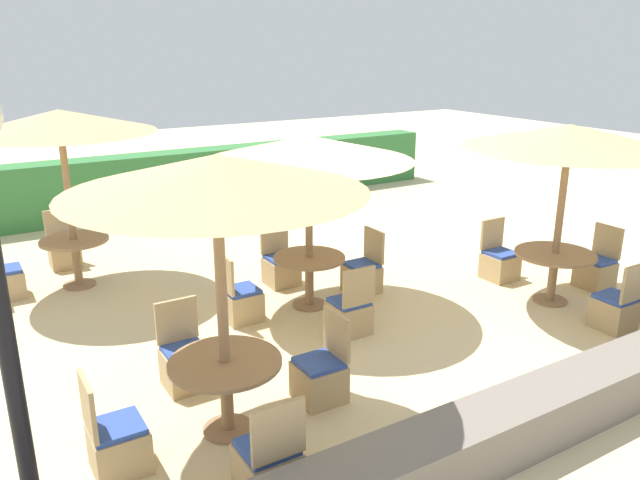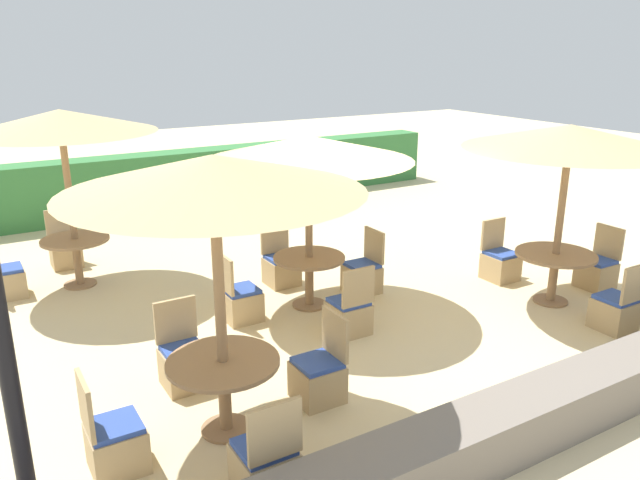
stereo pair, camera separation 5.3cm
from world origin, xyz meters
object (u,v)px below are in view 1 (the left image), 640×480
(patio_chair_front_left_south, at_px, (269,465))
(parasol_back_left, at_px, (59,122))
(patio_chair_front_right_east, at_px, (596,270))
(round_table_front_left, at_px, (226,376))
(patio_chair_back_left_west, at_px, (5,281))
(patio_chair_center_east, at_px, (363,275))
(patio_chair_front_left_north, at_px, (185,363))
(patio_chair_front_right_north, at_px, (499,263))
(patio_chair_front_right_south, at_px, (615,310))
(round_table_center, at_px, (309,268))
(round_table_front_right, at_px, (554,263))
(parasol_front_right, at_px, (569,137))
(parasol_front_left, at_px, (215,175))
(patio_chair_center_west, at_px, (241,302))
(patio_chair_front_left_west, at_px, (117,444))
(patio_chair_back_left_north, at_px, (64,251))
(patio_chair_center_south, at_px, (350,314))
(round_table_back_left, at_px, (75,250))
(patio_chair_center_north, at_px, (281,268))
(parasol_center, at_px, (309,149))
(patio_chair_front_left_east, at_px, (321,376))

(patio_chair_front_left_south, xyz_separation_m, parasol_back_left, (-0.40, 5.61, 2.21))
(patio_chair_front_right_east, xyz_separation_m, round_table_front_left, (-6.22, -0.54, 0.32))
(patio_chair_back_left_west, xyz_separation_m, patio_chair_center_east, (4.54, -2.48, 0.00))
(patio_chair_center_east, bearing_deg, patio_chair_front_left_north, 110.88)
(patio_chair_front_right_north, relative_size, patio_chair_front_left_south, 1.00)
(patio_chair_front_right_south, xyz_separation_m, parasol_back_left, (-5.61, 5.15, 2.21))
(round_table_front_left, distance_m, round_table_center, 3.05)
(round_table_front_right, relative_size, round_table_center, 1.11)
(parasol_front_right, distance_m, round_table_front_right, 1.76)
(parasol_front_left, height_order, patio_chair_front_left_south, parasol_front_left)
(patio_chair_front_left_north, xyz_separation_m, patio_chair_back_left_west, (-1.39, 3.69, 0.00))
(parasol_back_left, distance_m, patio_chair_center_west, 3.64)
(parasol_front_right, height_order, patio_chair_front_left_west, parasol_front_right)
(patio_chair_back_left_north, bearing_deg, parasol_front_left, 94.81)
(round_table_front_right, relative_size, patio_chair_center_south, 1.19)
(round_table_front_left, distance_m, patio_chair_front_left_west, 1.09)
(parasol_front_left, bearing_deg, patio_chair_front_left_west, -177.49)
(round_table_center, height_order, patio_chair_center_west, patio_chair_center_west)
(patio_chair_back_left_north, height_order, round_table_center, patio_chair_back_left_north)
(parasol_front_left, bearing_deg, patio_chair_front_left_north, 93.34)
(round_table_front_right, height_order, round_table_back_left, round_table_back_left)
(patio_chair_back_left_west, height_order, round_table_center, patio_chair_back_left_west)
(round_table_front_left, xyz_separation_m, patio_chair_center_north, (2.20, 3.10, -0.32))
(patio_chair_front_left_north, height_order, round_table_back_left, patio_chair_front_left_north)
(patio_chair_front_right_east, bearing_deg, parasol_center, 68.29)
(patio_chair_front_right_south, xyz_separation_m, patio_chair_front_left_east, (-4.11, 0.53, 0.00))
(round_table_front_right, distance_m, patio_chair_center_east, 2.71)
(patio_chair_center_north, bearing_deg, parasol_front_right, 138.90)
(round_table_front_right, height_order, patio_chair_center_south, patio_chair_center_south)
(patio_chair_front_left_north, distance_m, round_table_back_left, 3.67)
(patio_chair_back_left_west, relative_size, patio_chair_center_west, 1.00)
(patio_chair_front_left_west, bearing_deg, parasol_center, 124.56)
(patio_chair_front_left_west, bearing_deg, patio_chair_front_left_east, 91.63)
(patio_chair_front_right_north, relative_size, parasol_back_left, 0.35)
(patio_chair_front_left_north, bearing_deg, round_table_back_left, -83.73)
(round_table_front_left, height_order, patio_chair_center_east, patio_chair_center_east)
(patio_chair_front_right_north, height_order, patio_chair_center_south, same)
(patio_chair_front_left_west, height_order, round_table_back_left, patio_chair_front_left_west)
(parasol_back_left, height_order, patio_chair_back_left_north, parasol_back_left)
(patio_chair_front_left_north, distance_m, patio_chair_back_left_west, 3.94)
(parasol_front_right, distance_m, patio_chair_back_left_west, 8.11)
(patio_chair_front_right_south, xyz_separation_m, patio_chair_front_left_north, (-5.21, 1.51, 0.00))
(round_table_center, bearing_deg, patio_chair_front_left_west, -145.44)
(patio_chair_center_south, distance_m, patio_chair_center_east, 1.41)
(patio_chair_front_right_north, xyz_separation_m, patio_chair_front_left_east, (-4.18, -1.52, 0.00))
(parasol_center, bearing_deg, patio_chair_front_left_west, -145.44)
(patio_chair_front_left_west, height_order, parasol_center, parasol_center)
(patio_chair_front_left_east, xyz_separation_m, patio_chair_center_east, (2.06, 2.19, 0.00))
(patio_chair_front_right_north, distance_m, round_table_front_left, 5.45)
(patio_chair_front_right_north, xyz_separation_m, parasol_center, (-3.06, 0.63, 1.95))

